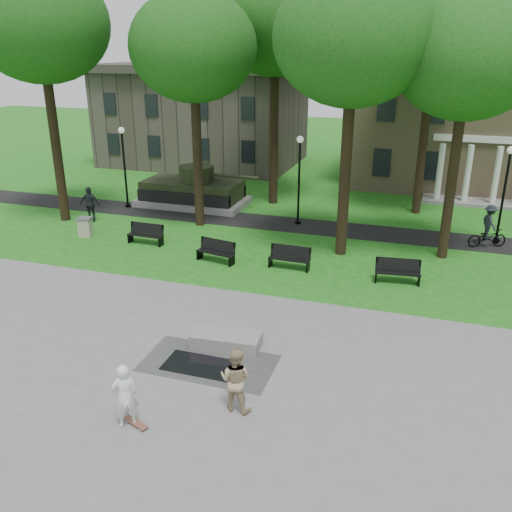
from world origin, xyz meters
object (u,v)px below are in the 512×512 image
Objects in this scene: friend_watching at (236,379)px; trash_bin at (85,227)px; concrete_block at (226,340)px; skateboarder at (125,396)px; cyclist at (488,230)px; park_bench_0 at (146,233)px.

friend_watching is 16.33m from trash_bin.
trash_bin is (-10.73, 8.00, 0.24)m from concrete_block.
skateboarder reaches higher than concrete_block.
concrete_block is 3.31m from friend_watching.
skateboarder is 1.84× the size of trash_bin.
cyclist is at bearing 13.42° from trash_bin.
friend_watching is at bearing -41.98° from trash_bin.
cyclist is 2.17× the size of trash_bin.
cyclist is 19.80m from trash_bin.
park_bench_0 reaches higher than concrete_block.
concrete_block is at bearing -142.68° from skateboarder.
friend_watching is 1.88× the size of trash_bin.
concrete_block is 4.58m from skateboarder.
skateboarder is 15.80m from trash_bin.
concrete_block is 1.21× the size of park_bench_0.
cyclist is 1.15× the size of park_bench_0.
skateboarder is at bearing -102.48° from concrete_block.
concrete_block is at bearing -60.37° from friend_watching.
concrete_block is 13.39m from trash_bin.
park_bench_0 is (-6.27, 12.37, -0.38)m from skateboarder.
park_bench_0 is 3.49m from trash_bin.
friend_watching is at bearing -49.81° from park_bench_0.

